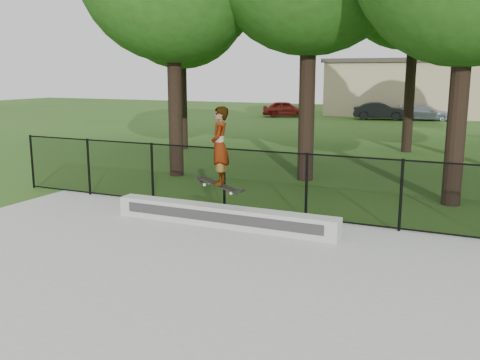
{
  "coord_description": "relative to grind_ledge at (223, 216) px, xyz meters",
  "views": [
    {
      "loc": [
        3.44,
        -5.05,
        3.25
      ],
      "look_at": [
        -0.81,
        4.2,
        1.2
      ],
      "focal_mm": 40.0,
      "sensor_mm": 36.0,
      "label": 1
    }
  ],
  "objects": [
    {
      "name": "car_c",
      "position": [
        1.0,
        29.51,
        0.25
      ],
      "size": [
        3.52,
        1.94,
        1.06
      ],
      "primitive_type": "imported",
      "rotation": [
        0.0,
        0.0,
        1.71
      ],
      "color": "#A4B0BA",
      "rests_on": "ground"
    },
    {
      "name": "skater_airborne",
      "position": [
        0.09,
        -0.3,
        1.5
      ],
      "size": [
        0.82,
        0.67,
        1.76
      ],
      "color": "black",
      "rests_on": "ground"
    },
    {
      "name": "chainlink_fence",
      "position": [
        1.44,
        1.2,
        0.54
      ],
      "size": [
        16.06,
        0.06,
        1.5
      ],
      "color": "black",
      "rests_on": "concrete_slab"
    },
    {
      "name": "ground",
      "position": [
        1.44,
        -4.7,
        -0.27
      ],
      "size": [
        100.0,
        100.0,
        0.0
      ],
      "primitive_type": "plane",
      "color": "#244D15",
      "rests_on": "ground"
    },
    {
      "name": "concrete_slab",
      "position": [
        1.44,
        -4.7,
        -0.24
      ],
      "size": [
        14.0,
        12.0,
        0.06
      ],
      "primitive_type": "cube",
      "color": "#A4A59F",
      "rests_on": "ground"
    },
    {
      "name": "distant_building",
      "position": [
        -0.56,
        33.3,
        1.89
      ],
      "size": [
        12.4,
        6.4,
        4.3
      ],
      "color": "tan",
      "rests_on": "ground"
    },
    {
      "name": "car_b",
      "position": [
        -1.96,
        28.71,
        0.33
      ],
      "size": [
        3.53,
        1.95,
        1.21
      ],
      "primitive_type": "imported",
      "rotation": [
        0.0,
        0.0,
        1.78
      ],
      "color": "black",
      "rests_on": "ground"
    },
    {
      "name": "grind_ledge",
      "position": [
        0.0,
        0.0,
        0.0
      ],
      "size": [
        5.01,
        0.4,
        0.43
      ],
      "primitive_type": "cube",
      "color": "#B2B2AC",
      "rests_on": "concrete_slab"
    },
    {
      "name": "car_a",
      "position": [
        -8.82,
        28.23,
        0.32
      ],
      "size": [
        3.74,
        2.61,
        1.19
      ],
      "primitive_type": "imported",
      "rotation": [
        0.0,
        0.0,
        1.96
      ],
      "color": "maroon",
      "rests_on": "ground"
    }
  ]
}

